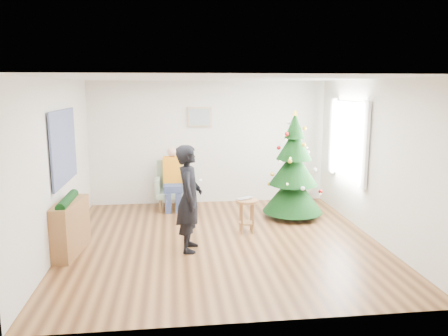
{
  "coord_description": "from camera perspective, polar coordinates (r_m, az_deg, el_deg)",
  "views": [
    {
      "loc": [
        -0.76,
        -6.71,
        2.48
      ],
      "look_at": [
        0.1,
        0.6,
        1.1
      ],
      "focal_mm": 35.0,
      "sensor_mm": 36.0,
      "label": 1
    }
  ],
  "objects": [
    {
      "name": "ceiling",
      "position": [
        6.75,
        -0.25,
        11.64
      ],
      "size": [
        5.0,
        5.0,
        0.0
      ],
      "primitive_type": "plane",
      "rotation": [
        3.14,
        0.0,
        0.0
      ],
      "color": "white",
      "rests_on": "wall_back"
    },
    {
      "name": "tapestry",
      "position": [
        7.27,
        -20.2,
        2.62
      ],
      "size": [
        0.03,
        1.5,
        1.15
      ],
      "primitive_type": "cube",
      "color": "black",
      "rests_on": "wall_left"
    },
    {
      "name": "wall_left",
      "position": [
        7.03,
        -20.94,
        0.25
      ],
      "size": [
        0.0,
        5.0,
        5.0
      ],
      "primitive_type": "plane",
      "rotation": [
        1.57,
        0.0,
        1.57
      ],
      "color": "silver",
      "rests_on": "floor"
    },
    {
      "name": "christmas_tree",
      "position": [
        8.37,
        9.07,
        -0.17
      ],
      "size": [
        1.15,
        1.15,
        2.07
      ],
      "rotation": [
        0.0,
        0.0,
        0.18
      ],
      "color": "#3F2816",
      "rests_on": "floor"
    },
    {
      "name": "window_panel",
      "position": [
        8.42,
        15.94,
        3.52
      ],
      "size": [
        0.04,
        1.3,
        1.4
      ],
      "primitive_type": "cube",
      "color": "white",
      "rests_on": "wall_right"
    },
    {
      "name": "stool",
      "position": [
        7.54,
        2.99,
        -6.23
      ],
      "size": [
        0.38,
        0.38,
        0.58
      ],
      "rotation": [
        0.0,
        0.0,
        0.19
      ],
      "color": "brown",
      "rests_on": "floor"
    },
    {
      "name": "floor",
      "position": [
        7.19,
        -0.23,
        -9.55
      ],
      "size": [
        5.0,
        5.0,
        0.0
      ],
      "primitive_type": "plane",
      "color": "brown",
      "rests_on": "ground"
    },
    {
      "name": "laptop",
      "position": [
        7.46,
        3.01,
        -4.06
      ],
      "size": [
        0.38,
        0.34,
        0.03
      ],
      "primitive_type": "imported",
      "rotation": [
        0.0,
        0.0,
        0.54
      ],
      "color": "silver",
      "rests_on": "stool"
    },
    {
      "name": "wall_back",
      "position": [
        9.31,
        -1.98,
        3.33
      ],
      "size": [
        5.0,
        0.0,
        5.0
      ],
      "primitive_type": "plane",
      "rotation": [
        1.57,
        0.0,
        0.0
      ],
      "color": "silver",
      "rests_on": "floor"
    },
    {
      "name": "wall_right",
      "position": [
        7.55,
        18.97,
        1.05
      ],
      "size": [
        0.0,
        5.0,
        5.0
      ],
      "primitive_type": "plane",
      "rotation": [
        1.57,
        0.0,
        -1.57
      ],
      "color": "silver",
      "rests_on": "floor"
    },
    {
      "name": "wall_front",
      "position": [
        4.44,
        3.42,
        -4.8
      ],
      "size": [
        5.0,
        0.0,
        5.0
      ],
      "primitive_type": "plane",
      "rotation": [
        -1.57,
        0.0,
        0.0
      ],
      "color": "silver",
      "rests_on": "floor"
    },
    {
      "name": "armchair",
      "position": [
        9.02,
        -6.65,
        -3.07
      ],
      "size": [
        0.72,
        0.65,
        0.98
      ],
      "rotation": [
        0.0,
        0.0,
        -0.0
      ],
      "color": "gray",
      "rests_on": "floor"
    },
    {
      "name": "game_controller",
      "position": [
        6.54,
        -3.07,
        -1.7
      ],
      "size": [
        0.05,
        0.13,
        0.04
      ],
      "primitive_type": "cube",
      "rotation": [
        0.0,
        0.0,
        -0.12
      ],
      "color": "white",
      "rests_on": "standing_man"
    },
    {
      "name": "curtains",
      "position": [
        8.4,
        15.75,
        3.52
      ],
      "size": [
        0.05,
        1.75,
        1.5
      ],
      "color": "white",
      "rests_on": "wall_right"
    },
    {
      "name": "console",
      "position": [
        6.97,
        -19.56,
        -7.36
      ],
      "size": [
        0.43,
        1.03,
        0.8
      ],
      "primitive_type": "cube",
      "rotation": [
        0.0,
        0.0,
        -0.14
      ],
      "color": "brown",
      "rests_on": "floor"
    },
    {
      "name": "framed_picture",
      "position": [
        9.21,
        -3.23,
        6.68
      ],
      "size": [
        0.52,
        0.05,
        0.42
      ],
      "color": "tan",
      "rests_on": "wall_back"
    },
    {
      "name": "standing_man",
      "position": [
        6.62,
        -4.56,
        -3.98
      ],
      "size": [
        0.46,
        0.64,
        1.63
      ],
      "primitive_type": "imported",
      "rotation": [
        0.0,
        0.0,
        1.45
      ],
      "color": "black",
      "rests_on": "floor"
    },
    {
      "name": "seated_person",
      "position": [
        8.91,
        -6.69,
        -1.3
      ],
      "size": [
        0.4,
        0.57,
        1.28
      ],
      "rotation": [
        0.0,
        0.0,
        -0.0
      ],
      "color": "navy",
      "rests_on": "armchair"
    },
    {
      "name": "garland",
      "position": [
        6.86,
        -19.78,
        -4.02
      ],
      "size": [
        0.14,
        0.9,
        0.14
      ],
      "primitive_type": "cylinder",
      "rotation": [
        1.57,
        0.0,
        0.0
      ],
      "color": "black",
      "rests_on": "console"
    }
  ]
}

